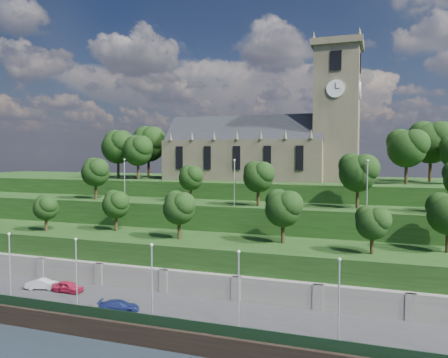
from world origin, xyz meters
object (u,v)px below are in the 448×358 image
at_px(church, 269,142).
at_px(car_middle, 43,284).
at_px(car_right, 119,306).
at_px(car_left, 68,287).

bearing_deg(church, car_middle, -119.36).
height_order(car_middle, car_right, car_middle).
xyz_separation_m(church, car_middle, (-21.90, -38.92, -19.81)).
bearing_deg(church, car_left, -114.55).
bearing_deg(car_left, car_right, -111.96).
bearing_deg(church, car_right, -99.82).
bearing_deg(car_middle, car_left, -106.68).
relative_size(car_middle, car_right, 0.93).
bearing_deg(car_middle, car_right, -122.45).
xyz_separation_m(church, car_right, (-7.43, -42.90, -19.85)).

